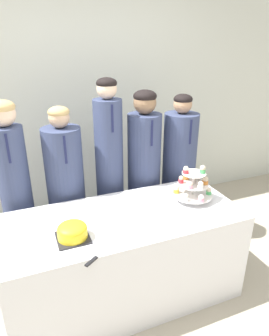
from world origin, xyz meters
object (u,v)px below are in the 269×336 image
(round_cake, at_px, (72,231))
(student_4, at_px, (178,175))
(cake_knife, at_px, (98,256))
(cupcake_stand, at_px, (193,185))
(student_3, at_px, (144,177))
(student_2, at_px, (110,176))
(student_1, at_px, (67,196))
(student_0, at_px, (17,197))

(round_cake, relative_size, student_4, 0.14)
(cake_knife, xyz_separation_m, cupcake_stand, (0.88, 0.39, 0.13))
(cake_knife, relative_size, student_4, 0.18)
(cupcake_stand, distance_m, student_3, 0.58)
(round_cake, distance_m, student_2, 0.84)
(round_cake, relative_size, cake_knife, 0.76)
(round_cake, height_order, student_3, student_3)
(student_2, height_order, student_4, student_2)
(cupcake_stand, bearing_deg, student_3, 108.68)
(cupcake_stand, relative_size, student_1, 0.22)
(student_0, bearing_deg, student_4, 0.00)
(round_cake, distance_m, student_4, 1.37)
(student_0, xyz_separation_m, student_2, (0.78, 0.00, 0.05))
(cake_knife, height_order, student_4, student_4)
(cake_knife, relative_size, student_1, 0.19)
(student_4, bearing_deg, student_1, -180.00)
(round_cake, distance_m, student_0, 0.77)
(round_cake, distance_m, student_1, 0.72)
(round_cake, height_order, student_4, student_4)
(student_1, bearing_deg, student_4, 0.00)
(cake_knife, xyz_separation_m, student_2, (0.37, 0.93, 0.06))
(cupcake_stand, xyz_separation_m, student_4, (0.19, 0.54, -0.18))
(student_1, relative_size, student_2, 0.88)
(cupcake_stand, relative_size, student_4, 0.21)
(student_0, distance_m, student_2, 0.78)
(student_2, height_order, student_3, student_2)
(student_4, bearing_deg, cupcake_stand, -109.12)
(student_3, xyz_separation_m, student_4, (0.37, -0.00, -0.04))
(cupcake_stand, bearing_deg, cake_knife, -156.12)
(student_3, height_order, student_4, student_3)
(cupcake_stand, bearing_deg, student_2, 133.59)
(student_1, distance_m, student_4, 1.09)
(round_cake, height_order, cupcake_stand, cupcake_stand)
(round_cake, xyz_separation_m, student_1, (0.08, 0.70, -0.12))
(student_0, distance_m, student_4, 1.48)
(cupcake_stand, bearing_deg, student_1, 149.15)
(student_2, bearing_deg, cake_knife, -111.69)
(student_1, relative_size, student_3, 0.94)
(student_1, relative_size, student_4, 0.98)
(cake_knife, bearing_deg, student_2, 33.76)
(round_cake, xyz_separation_m, cake_knife, (0.10, -0.23, -0.05))
(student_0, height_order, student_3, student_3)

